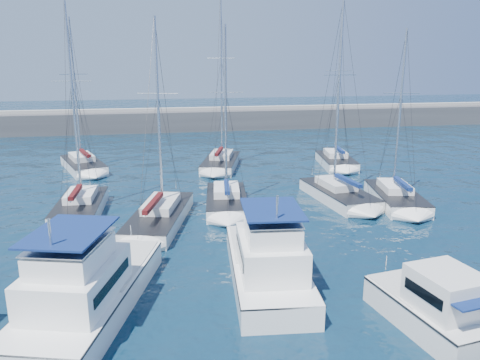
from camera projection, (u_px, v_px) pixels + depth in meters
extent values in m
plane|color=black|center=(271.00, 276.00, 24.18)|extent=(220.00, 220.00, 0.00)
cube|color=#424244|center=(191.00, 123.00, 73.42)|extent=(160.00, 6.00, 4.00)
cube|color=gray|center=(191.00, 109.00, 72.86)|extent=(160.00, 1.20, 0.50)
cube|color=white|center=(92.00, 301.00, 20.91)|extent=(6.33, 10.94, 1.60)
cube|color=#262628|center=(90.00, 286.00, 20.72)|extent=(6.40, 10.96, 0.08)
cube|color=white|center=(76.00, 281.00, 19.29)|extent=(4.29, 5.46, 1.60)
cube|color=black|center=(76.00, 279.00, 19.27)|extent=(4.08, 4.55, 0.45)
cube|color=white|center=(71.00, 255.00, 18.78)|extent=(3.30, 3.91, 0.90)
cube|color=navy|center=(69.00, 232.00, 18.53)|extent=(3.73, 4.45, 0.08)
cube|color=white|center=(267.00, 273.00, 23.59)|extent=(4.31, 9.84, 1.60)
cube|color=#262628|center=(267.00, 260.00, 23.40)|extent=(4.38, 9.85, 0.08)
cube|color=white|center=(271.00, 253.00, 22.06)|extent=(3.32, 4.68, 1.60)
cube|color=black|center=(271.00, 252.00, 22.04)|extent=(3.30, 3.81, 0.45)
cube|color=white|center=(272.00, 230.00, 21.55)|extent=(2.61, 3.31, 0.90)
cube|color=navy|center=(272.00, 209.00, 21.30)|extent=(2.95, 3.77, 0.08)
cube|color=silver|center=(430.00, 318.00, 19.55)|extent=(3.57, 6.05, 1.60)
cube|color=#262628|center=(432.00, 302.00, 19.36)|extent=(3.63, 6.06, 0.08)
cube|color=silver|center=(447.00, 291.00, 18.52)|extent=(2.69, 2.97, 1.60)
cube|color=black|center=(447.00, 289.00, 18.50)|extent=(2.65, 2.46, 0.45)
cube|color=navy|center=(468.00, 296.00, 17.49)|extent=(2.41, 2.06, 0.07)
cube|color=white|center=(81.00, 209.00, 33.86)|extent=(3.26, 7.61, 1.30)
cube|color=#262628|center=(80.00, 201.00, 33.70)|extent=(3.32, 7.61, 0.06)
cube|color=white|center=(81.00, 195.00, 34.07)|extent=(2.06, 3.35, 0.55)
cylinder|color=silver|center=(73.00, 101.00, 32.62)|extent=(0.18, 0.18, 13.19)
cylinder|color=silver|center=(76.00, 194.00, 32.40)|extent=(0.25, 3.76, 0.12)
cube|color=#420D0E|center=(75.00, 192.00, 32.27)|extent=(0.47, 3.39, 0.28)
cube|color=silver|center=(160.00, 220.00, 31.71)|extent=(5.20, 9.62, 1.30)
cube|color=#262628|center=(159.00, 211.00, 31.55)|extent=(5.26, 9.64, 0.06)
cube|color=silver|center=(161.00, 204.00, 32.03)|extent=(2.89, 4.37, 0.55)
cylinder|color=silver|center=(158.00, 112.00, 30.78)|extent=(0.18, 0.18, 12.05)
cylinder|color=silver|center=(154.00, 205.00, 30.01)|extent=(1.27, 4.46, 0.12)
cube|color=#420D0E|center=(153.00, 203.00, 29.87)|extent=(1.37, 4.08, 0.28)
cube|color=white|center=(227.00, 204.00, 35.19)|extent=(3.84, 7.81, 1.30)
cube|color=#262628|center=(226.00, 196.00, 35.03)|extent=(3.90, 7.81, 0.06)
cube|color=white|center=(226.00, 190.00, 35.40)|extent=(2.29, 3.49, 0.55)
cylinder|color=silver|center=(226.00, 109.00, 34.13)|extent=(0.18, 0.18, 11.78)
cylinder|color=silver|center=(227.00, 188.00, 33.72)|extent=(0.60, 3.73, 0.12)
cube|color=navy|center=(227.00, 187.00, 33.59)|extent=(0.78, 3.39, 0.28)
cube|color=silver|center=(338.00, 197.00, 36.95)|extent=(4.02, 8.32, 1.30)
cube|color=#262628|center=(339.00, 189.00, 36.79)|extent=(4.08, 8.33, 0.06)
cube|color=silver|center=(336.00, 184.00, 37.17)|extent=(2.41, 3.72, 0.55)
cylinder|color=silver|center=(339.00, 93.00, 35.66)|extent=(0.18, 0.18, 13.73)
cylinder|color=silver|center=(347.00, 182.00, 35.45)|extent=(0.59, 3.99, 0.12)
cube|color=navy|center=(348.00, 181.00, 35.32)|extent=(0.77, 3.62, 0.28)
cube|color=white|center=(396.00, 200.00, 36.09)|extent=(4.41, 8.08, 1.30)
cube|color=#262628|center=(396.00, 192.00, 35.93)|extent=(4.47, 8.10, 0.06)
cube|color=white|center=(395.00, 186.00, 36.32)|extent=(2.56, 3.66, 0.55)
cylinder|color=silver|center=(400.00, 109.00, 35.08)|extent=(0.18, 0.18, 11.57)
cylinder|color=silver|center=(402.00, 185.00, 34.60)|extent=(0.85, 3.78, 0.12)
cube|color=navy|center=(403.00, 184.00, 34.47)|extent=(1.01, 3.45, 0.28)
cube|color=white|center=(83.00, 167.00, 47.03)|extent=(5.53, 8.66, 1.30)
cube|color=#262628|center=(83.00, 161.00, 46.87)|extent=(5.59, 8.68, 0.06)
cube|color=white|center=(82.00, 157.00, 47.22)|extent=(3.02, 4.00, 0.55)
cylinder|color=silver|center=(75.00, 88.00, 45.74)|extent=(0.18, 0.18, 13.26)
cylinder|color=silver|center=(85.00, 154.00, 45.63)|extent=(1.47, 3.87, 0.12)
cube|color=#420D0E|center=(85.00, 153.00, 45.51)|extent=(1.55, 3.57, 0.28)
cube|color=silver|center=(221.00, 165.00, 48.05)|extent=(5.25, 8.75, 1.30)
cube|color=#262628|center=(221.00, 159.00, 47.90)|extent=(5.31, 8.77, 0.06)
cube|color=silver|center=(222.00, 155.00, 48.31)|extent=(2.93, 4.01, 0.55)
cylinder|color=silver|center=(221.00, 75.00, 46.56)|extent=(0.18, 0.18, 15.75)
cylinder|color=silver|center=(219.00, 153.00, 46.49)|extent=(1.25, 3.98, 0.12)
cube|color=#420D0E|center=(219.00, 151.00, 46.35)|extent=(1.36, 3.65, 0.28)
cube|color=white|center=(336.00, 163.00, 48.77)|extent=(3.97, 7.39, 1.30)
cube|color=#262628|center=(336.00, 157.00, 48.61)|extent=(4.03, 7.40, 0.06)
cube|color=white|center=(335.00, 153.00, 48.95)|extent=(2.37, 3.32, 0.55)
cylinder|color=silver|center=(338.00, 85.00, 47.42)|extent=(0.18, 0.18, 13.71)
cylinder|color=silver|center=(339.00, 151.00, 47.37)|extent=(0.62, 3.50, 0.12)
cube|color=navy|center=(340.00, 150.00, 47.23)|extent=(0.80, 3.18, 0.28)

